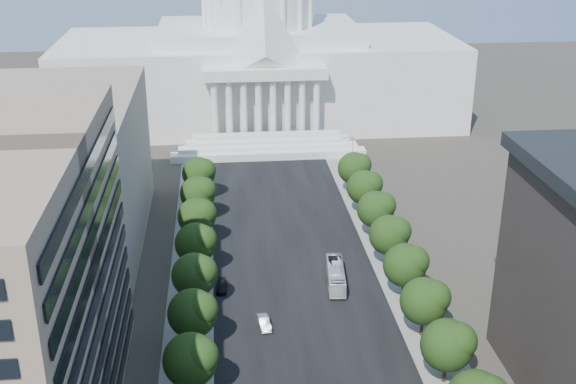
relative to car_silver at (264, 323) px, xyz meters
name	(u,v)px	position (x,y,z in m)	size (l,w,h in m)	color
road_asphalt	(290,254)	(6.82, 25.33, -0.80)	(30.00, 260.00, 0.01)	black
sidewalk_left	(192,258)	(-12.18, 25.33, -0.80)	(8.00, 260.00, 0.02)	gray
sidewalk_right	(385,250)	(25.82, 25.33, -0.80)	(8.00, 260.00, 0.02)	gray
capitol	(259,55)	(6.82, 120.22, 19.21)	(120.00, 56.00, 73.00)	white
office_block_left_far	(40,173)	(-41.18, 35.33, 14.20)	(38.00, 52.00, 30.00)	gray
tree_l_d	(193,359)	(-10.84, -16.86, 5.65)	(7.79, 7.60, 9.97)	#33261C
tree_l_e	(194,312)	(-10.84, -4.86, 5.65)	(7.79, 7.60, 9.97)	#33261C
tree_l_f	(196,274)	(-10.84, 7.14, 5.65)	(7.79, 7.60, 9.97)	#33261C
tree_l_g	(197,242)	(-10.84, 19.14, 5.65)	(7.79, 7.60, 9.97)	#33261C
tree_l_h	(198,216)	(-10.84, 31.14, 5.65)	(7.79, 7.60, 9.97)	#33261C
tree_l_i	(199,193)	(-10.84, 43.14, 5.65)	(7.79, 7.60, 9.97)	#33261C
tree_l_j	(200,173)	(-10.84, 55.14, 5.65)	(7.79, 7.60, 9.97)	#33261C
tree_r_d	(450,344)	(25.16, -16.86, 5.65)	(7.79, 7.60, 9.97)	#33261C
tree_r_e	(426,300)	(25.16, -4.86, 5.65)	(7.79, 7.60, 9.97)	#33261C
tree_r_f	(407,264)	(25.16, 7.14, 5.65)	(7.79, 7.60, 9.97)	#33261C
tree_r_g	(391,234)	(25.16, 19.14, 5.65)	(7.79, 7.60, 9.97)	#33261C
tree_r_h	(377,208)	(25.16, 31.14, 5.65)	(7.79, 7.60, 9.97)	#33261C
tree_r_i	(366,186)	(25.16, 43.14, 5.65)	(7.79, 7.60, 9.97)	#33261C
tree_r_j	(355,167)	(25.16, 55.14, 5.65)	(7.79, 7.60, 9.97)	#33261C
streetlight_c	(436,302)	(26.73, -4.67, 5.02)	(2.61, 0.44, 9.00)	gray
streetlight_d	(398,234)	(26.73, 20.33, 5.02)	(2.61, 0.44, 9.00)	gray
streetlight_e	(371,185)	(26.73, 45.33, 5.02)	(2.61, 0.44, 9.00)	gray
streetlight_f	(350,149)	(26.73, 70.33, 5.02)	(2.61, 0.44, 9.00)	gray
car_silver	(264,323)	(0.00, 0.00, 0.00)	(1.69, 4.85, 1.60)	#97999E
car_dark_b	(222,287)	(-6.68, 12.62, -0.13)	(1.87, 4.61, 1.34)	black
city_bus	(336,275)	(13.82, 12.91, 0.93)	(2.91, 12.43, 3.46)	silver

